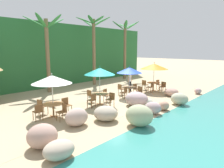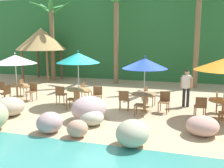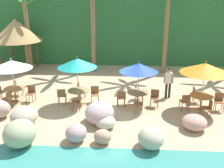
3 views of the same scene
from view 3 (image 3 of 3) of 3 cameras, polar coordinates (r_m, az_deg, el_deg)
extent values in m
plane|color=tan|center=(13.54, -1.81, -4.51)|extent=(120.00, 120.00, 0.00)
cube|color=tan|center=(13.54, -1.81, -4.50)|extent=(18.00, 5.20, 0.01)
cube|color=#286633|center=(21.51, 0.32, 12.70)|extent=(28.00, 2.40, 6.00)
ellipsoid|color=#B4979A|center=(10.35, -7.89, -10.56)|extent=(0.83, 0.94, 0.69)
ellipsoid|color=#B59B9D|center=(11.62, -2.76, -6.28)|extent=(1.30, 1.54, 0.91)
ellipsoid|color=tan|center=(10.14, -2.07, -11.46)|extent=(0.68, 0.63, 0.55)
ellipsoid|color=tan|center=(11.62, 17.63, -8.00)|extent=(1.04, 1.08, 0.63)
ellipsoid|color=#A6AE83|center=(10.47, -19.55, -10.17)|extent=(1.21, 1.33, 1.02)
ellipsoid|color=#AEB49D|center=(11.22, -1.46, -8.28)|extent=(0.88, 0.92, 0.54)
ellipsoid|color=#B0B193|center=(9.95, 8.50, -11.63)|extent=(0.96, 1.13, 0.77)
ellipsoid|color=#B1A48F|center=(12.10, -18.71, -6.68)|extent=(1.18, 1.26, 0.75)
cylinder|color=silver|center=(14.52, -20.77, 0.35)|extent=(0.04, 0.04, 2.13)
cone|color=white|center=(14.25, -21.22, 4.03)|extent=(2.09, 2.09, 0.43)
sphere|color=white|center=(14.19, -21.37, 5.17)|extent=(0.07, 0.07, 0.07)
cube|color=#A37547|center=(14.87, -20.29, -3.48)|extent=(0.60, 0.12, 0.03)
cube|color=#A37547|center=(14.87, -20.29, -3.48)|extent=(0.12, 0.60, 0.03)
cylinder|color=#A37547|center=(14.74, -20.45, -2.20)|extent=(0.09, 0.09, 0.71)
cylinder|color=#A37547|center=(14.62, -20.61, -0.91)|extent=(1.10, 1.10, 0.03)
cylinder|color=brown|center=(14.21, -17.00, -3.24)|extent=(0.04, 0.04, 0.45)
cylinder|color=brown|center=(14.35, -18.31, -3.15)|extent=(0.04, 0.04, 0.45)
cylinder|color=brown|center=(14.51, -16.45, -2.71)|extent=(0.04, 0.04, 0.45)
cylinder|color=brown|center=(14.65, -17.74, -2.63)|extent=(0.04, 0.04, 0.45)
cube|color=brown|center=(14.34, -17.47, -2.04)|extent=(0.44, 0.44, 0.03)
cube|color=brown|center=(14.45, -17.23, -1.04)|extent=(0.42, 0.06, 0.42)
cylinder|color=brown|center=(15.67, -18.82, -1.32)|extent=(0.04, 0.04, 0.45)
cylinder|color=brown|center=(15.35, -19.12, -1.79)|extent=(0.04, 0.04, 0.45)
cylinder|color=brown|center=(15.77, -20.07, -1.35)|extent=(0.04, 0.04, 0.45)
cylinder|color=brown|center=(15.44, -20.40, -1.81)|extent=(0.04, 0.04, 0.45)
cube|color=brown|center=(15.48, -19.70, -0.73)|extent=(0.48, 0.48, 0.03)
cube|color=brown|center=(15.47, -20.49, -0.07)|extent=(0.10, 0.42, 0.42)
cylinder|color=brown|center=(15.48, -23.32, -2.15)|extent=(0.04, 0.04, 0.45)
cylinder|color=brown|center=(15.28, -22.21, -2.26)|extent=(0.04, 0.04, 0.45)
cylinder|color=brown|center=(15.01, -22.93, -2.74)|extent=(0.04, 0.04, 0.45)
cube|color=brown|center=(15.16, -23.24, -1.60)|extent=(0.47, 0.47, 0.03)
cylinder|color=brown|center=(14.08, -23.06, -4.18)|extent=(0.04, 0.04, 0.45)
cylinder|color=brown|center=(14.36, -22.31, -3.64)|extent=(0.04, 0.04, 0.45)
cylinder|color=brown|center=(13.90, -21.82, -4.33)|extent=(0.04, 0.04, 0.45)
cylinder|color=brown|center=(14.17, -21.09, -3.77)|extent=(0.04, 0.04, 0.45)
cube|color=brown|center=(14.04, -22.19, -3.08)|extent=(0.47, 0.47, 0.03)
cube|color=brown|center=(13.87, -21.59, -2.40)|extent=(0.08, 0.42, 0.42)
cylinder|color=silver|center=(13.37, -7.47, 0.27)|extent=(0.04, 0.04, 2.29)
cone|color=teal|center=(13.07, -7.66, 4.61)|extent=(1.97, 1.97, 0.45)
sphere|color=teal|center=(13.00, -7.72, 5.90)|extent=(0.07, 0.07, 0.07)
cube|color=#A37547|center=(13.78, -7.26, -4.18)|extent=(0.60, 0.12, 0.03)
cube|color=#A37547|center=(13.78, -7.26, -4.18)|extent=(0.12, 0.60, 0.03)
cylinder|color=#A37547|center=(13.64, -7.33, -2.81)|extent=(0.09, 0.09, 0.71)
cylinder|color=#A37547|center=(13.51, -7.39, -1.41)|extent=(1.10, 1.10, 0.03)
cylinder|color=brown|center=(13.51, -2.97, -3.55)|extent=(0.04, 0.04, 0.45)
cylinder|color=brown|center=(13.51, -4.48, -3.59)|extent=(0.04, 0.04, 0.45)
cylinder|color=brown|center=(13.84, -3.01, -2.98)|extent=(0.04, 0.04, 0.45)
cylinder|color=brown|center=(13.84, -4.49, -3.02)|extent=(0.04, 0.04, 0.45)
cube|color=brown|center=(13.59, -3.76, -2.35)|extent=(0.47, 0.47, 0.03)
cube|color=brown|center=(13.70, -3.79, -1.28)|extent=(0.42, 0.09, 0.42)
cylinder|color=brown|center=(14.59, -5.72, -1.86)|extent=(0.04, 0.04, 0.45)
cylinder|color=brown|center=(14.26, -6.00, -2.37)|extent=(0.04, 0.04, 0.45)
cylinder|color=brown|center=(14.66, -7.08, -1.80)|extent=(0.04, 0.04, 0.45)
cylinder|color=brown|center=(14.34, -7.40, -2.31)|extent=(0.04, 0.04, 0.45)
cube|color=brown|center=(14.38, -6.59, -1.19)|extent=(0.44, 0.44, 0.03)
cube|color=brown|center=(14.35, -7.39, -0.43)|extent=(0.05, 0.42, 0.42)
cylinder|color=brown|center=(13.98, -11.45, -3.12)|extent=(0.04, 0.04, 0.45)
cylinder|color=brown|center=(13.93, -10.00, -3.11)|extent=(0.04, 0.04, 0.45)
cylinder|color=brown|center=(13.66, -11.67, -3.69)|extent=(0.04, 0.04, 0.45)
cylinder|color=brown|center=(13.61, -10.18, -3.68)|extent=(0.04, 0.04, 0.45)
cube|color=brown|center=(13.70, -10.89, -2.47)|extent=(0.46, 0.46, 0.03)
cube|color=brown|center=(13.45, -11.05, -2.01)|extent=(0.42, 0.08, 0.42)
cylinder|color=brown|center=(12.79, -8.69, -5.13)|extent=(0.04, 0.04, 0.45)
cylinder|color=brown|center=(13.11, -8.45, -4.49)|extent=(0.04, 0.04, 0.45)
cylinder|color=brown|center=(12.74, -7.10, -5.16)|extent=(0.04, 0.04, 0.45)
cylinder|color=brown|center=(13.06, -6.90, -4.51)|extent=(0.04, 0.04, 0.45)
cube|color=brown|center=(12.83, -7.83, -3.84)|extent=(0.44, 0.44, 0.03)
cube|color=brown|center=(12.73, -6.98, -3.04)|extent=(0.06, 0.42, 0.42)
cylinder|color=silver|center=(13.10, 5.75, -0.44)|extent=(0.04, 0.04, 2.13)
cone|color=blue|center=(12.80, 5.89, 3.63)|extent=(1.90, 1.90, 0.43)
sphere|color=blue|center=(12.73, 5.94, 4.89)|extent=(0.07, 0.07, 0.07)
cube|color=#A37547|center=(13.48, 5.60, -4.65)|extent=(0.60, 0.12, 0.03)
cube|color=#A37547|center=(13.48, 5.60, -4.65)|extent=(0.12, 0.60, 0.03)
cylinder|color=#A37547|center=(13.34, 5.65, -3.25)|extent=(0.09, 0.09, 0.71)
cylinder|color=#A37547|center=(13.21, 5.70, -1.83)|extent=(1.10, 1.10, 0.03)
cylinder|color=brown|center=(13.19, 10.01, -4.42)|extent=(0.04, 0.04, 0.45)
cylinder|color=brown|center=(13.20, 8.46, -4.32)|extent=(0.04, 0.04, 0.45)
cylinder|color=brown|center=(13.52, 10.05, -3.82)|extent=(0.04, 0.04, 0.45)
cylinder|color=brown|center=(13.53, 8.54, -3.72)|extent=(0.04, 0.04, 0.45)
cube|color=brown|center=(13.27, 9.32, -3.12)|extent=(0.47, 0.47, 0.03)
cube|color=brown|center=(13.38, 9.40, -2.02)|extent=(0.42, 0.09, 0.42)
cylinder|color=brown|center=(14.33, 6.81, -2.29)|extent=(0.04, 0.04, 0.45)
cylinder|color=brown|center=(14.00, 6.67, -2.82)|extent=(0.04, 0.04, 0.45)
cylinder|color=brown|center=(14.36, 5.39, -2.19)|extent=(0.04, 0.04, 0.45)
cylinder|color=brown|center=(14.03, 5.22, -2.72)|extent=(0.04, 0.04, 0.45)
cube|color=brown|center=(14.10, 6.05, -1.60)|extent=(0.48, 0.48, 0.03)
cube|color=brown|center=(14.05, 5.27, -0.80)|extent=(0.10, 0.42, 0.42)
cylinder|color=brown|center=(13.44, 1.17, -3.66)|extent=(0.04, 0.04, 0.45)
cylinder|color=brown|center=(13.47, 2.69, -3.61)|extent=(0.04, 0.04, 0.45)
cylinder|color=brown|center=(13.11, 1.30, -4.26)|extent=(0.04, 0.04, 0.45)
cylinder|color=brown|center=(13.15, 2.86, -4.22)|extent=(0.04, 0.04, 0.45)
cube|color=brown|center=(13.20, 2.01, -2.98)|extent=(0.47, 0.47, 0.03)
cube|color=brown|center=(12.94, 2.11, -2.51)|extent=(0.42, 0.09, 0.42)
cylinder|color=brown|center=(12.45, 4.93, -5.66)|extent=(0.04, 0.04, 0.45)
cylinder|color=brown|center=(12.78, 4.91, -4.99)|extent=(0.04, 0.04, 0.45)
cylinder|color=brown|center=(12.47, 6.58, -5.69)|extent=(0.04, 0.04, 0.45)
cylinder|color=brown|center=(12.79, 6.51, -5.02)|extent=(0.04, 0.04, 0.45)
cube|color=brown|center=(12.53, 5.77, -4.34)|extent=(0.42, 0.42, 0.03)
cube|color=brown|center=(12.46, 6.72, -3.53)|extent=(0.04, 0.42, 0.42)
cylinder|color=silver|center=(13.32, 19.27, -0.89)|extent=(0.04, 0.04, 2.23)
cone|color=orange|center=(13.02, 19.76, 3.31)|extent=(2.35, 2.35, 0.47)
sphere|color=orange|center=(12.95, 19.92, 4.63)|extent=(0.07, 0.07, 0.07)
cube|color=#A37547|center=(13.72, 18.77, -5.21)|extent=(0.60, 0.12, 0.03)
cube|color=#A37547|center=(13.72, 18.77, -5.21)|extent=(0.12, 0.60, 0.03)
cylinder|color=#A37547|center=(13.58, 18.93, -3.85)|extent=(0.09, 0.09, 0.71)
cylinder|color=#A37547|center=(13.45, 19.09, -2.45)|extent=(1.10, 1.10, 0.03)
cylinder|color=brown|center=(13.67, 23.23, -4.91)|extent=(0.04, 0.04, 0.45)
cylinder|color=brown|center=(13.59, 21.76, -4.84)|extent=(0.04, 0.04, 0.45)
cylinder|color=brown|center=(13.99, 22.95, -4.32)|extent=(0.04, 0.04, 0.45)
cylinder|color=brown|center=(13.92, 21.51, -4.25)|extent=(0.04, 0.04, 0.45)
cube|color=brown|center=(13.70, 22.49, -3.66)|extent=(0.47, 0.47, 0.03)
cube|color=brown|center=(13.81, 22.44, -2.59)|extent=(0.42, 0.09, 0.42)
cylinder|color=brown|center=(14.60, 18.64, -2.81)|extent=(0.04, 0.04, 0.45)
cylinder|color=brown|center=(14.28, 18.96, -3.34)|extent=(0.04, 0.04, 0.45)
cylinder|color=brown|center=(14.52, 17.28, -2.78)|extent=(0.04, 0.04, 0.45)
cylinder|color=brown|center=(14.19, 17.56, -3.32)|extent=(0.04, 0.04, 0.45)
cube|color=brown|center=(14.31, 18.21, -2.17)|extent=(0.43, 0.43, 0.03)
cube|color=brown|center=(14.20, 17.51, -1.42)|extent=(0.05, 0.42, 0.42)
cylinder|color=brown|center=(13.41, 14.53, -4.36)|extent=(0.04, 0.04, 0.45)
cylinder|color=brown|center=(13.53, 15.96, -4.28)|extent=(0.04, 0.04, 0.45)
cylinder|color=brown|center=(13.11, 15.04, -4.98)|extent=(0.04, 0.04, 0.45)
cylinder|color=brown|center=(13.23, 16.50, -4.88)|extent=(0.04, 0.04, 0.45)
cube|color=brown|center=(13.23, 15.60, -3.67)|extent=(0.48, 0.48, 0.03)
cube|color=brown|center=(12.98, 15.97, -3.21)|extent=(0.42, 0.10, 0.42)
cylinder|color=brown|center=(12.68, 19.16, -6.25)|extent=(0.04, 0.04, 0.45)
cylinder|color=brown|center=(13.00, 18.79, -5.58)|extent=(0.04, 0.04, 0.45)
cylinder|color=brown|center=(12.78, 20.71, -6.25)|extent=(0.04, 0.04, 0.45)
cylinder|color=brown|center=(13.09, 20.31, -5.58)|extent=(0.04, 0.04, 0.45)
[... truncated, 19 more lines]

